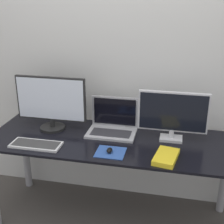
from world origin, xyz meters
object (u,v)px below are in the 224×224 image
at_px(monitor_right, 173,114).
at_px(mouse, 110,150).
at_px(keyboard, 36,145).
at_px(monitor_left, 51,102).
at_px(laptop, 113,124).
at_px(book, 166,157).

relative_size(monitor_right, mouse, 8.07).
distance_m(monitor_right, keyboard, 1.00).
height_order(monitor_left, mouse, monitor_left).
xyz_separation_m(monitor_right, laptop, (-0.45, 0.05, -0.14)).
distance_m(laptop, keyboard, 0.60).
distance_m(monitor_left, keyboard, 0.37).
bearing_deg(mouse, monitor_left, 150.82).
bearing_deg(monitor_left, monitor_right, 0.01).
bearing_deg(monitor_right, laptop, 173.73).
bearing_deg(mouse, keyboard, -179.33).
distance_m(laptop, book, 0.55).
bearing_deg(monitor_right, keyboard, -162.05).
bearing_deg(keyboard, monitor_left, 89.36).
distance_m(monitor_left, book, 0.98).
bearing_deg(monitor_right, mouse, -143.45).
relative_size(mouse, book, 0.24).
bearing_deg(monitor_right, monitor_left, -179.99).
bearing_deg(monitor_left, laptop, 5.90).
bearing_deg(book, laptop, 140.94).
bearing_deg(book, mouse, 179.58).
bearing_deg(monitor_right, book, -93.99).
height_order(monitor_left, monitor_right, monitor_left).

